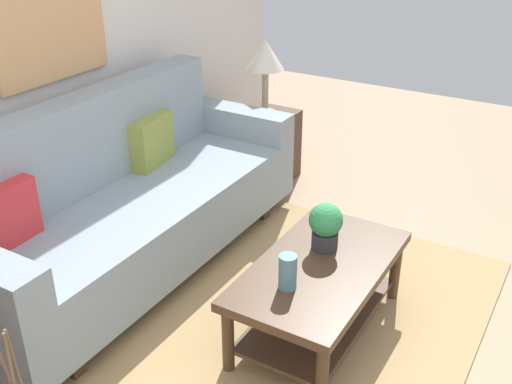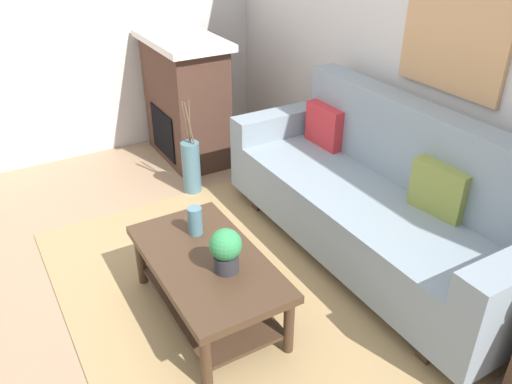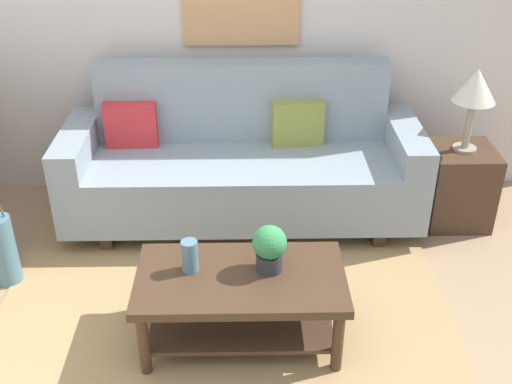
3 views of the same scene
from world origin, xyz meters
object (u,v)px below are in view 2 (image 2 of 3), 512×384
(throw_pillow_crimson, at_px, (326,126))
(floor_vase, at_px, (191,168))
(potted_plant_tabletop, at_px, (226,249))
(couch, at_px, (377,201))
(fireplace, at_px, (186,99))
(coffee_table, at_px, (208,274))
(framed_painting, at_px, (455,28))
(tabletop_vase, at_px, (195,221))
(throw_pillow_olive, at_px, (440,189))

(throw_pillow_crimson, height_order, floor_vase, throw_pillow_crimson)
(potted_plant_tabletop, xyz_separation_m, floor_vase, (-1.59, 0.48, -0.34))
(couch, distance_m, fireplace, 2.18)
(couch, distance_m, coffee_table, 1.28)
(floor_vase, height_order, framed_painting, framed_painting)
(tabletop_vase, xyz_separation_m, floor_vase, (-1.18, 0.48, -0.29))
(throw_pillow_crimson, distance_m, coffee_table, 1.63)
(tabletop_vase, xyz_separation_m, fireplace, (-1.85, 0.75, 0.07))
(potted_plant_tabletop, distance_m, fireplace, 2.38)
(throw_pillow_olive, relative_size, floor_vase, 0.78)
(coffee_table, xyz_separation_m, fireplace, (-2.11, 0.80, 0.27))
(floor_vase, bearing_deg, throw_pillow_olive, 25.19)
(throw_pillow_crimson, height_order, fireplace, fireplace)
(couch, bearing_deg, fireplace, -167.37)
(throw_pillow_olive, bearing_deg, floor_vase, -154.81)
(floor_vase, xyz_separation_m, framed_painting, (1.45, 1.21, 1.30))
(coffee_table, height_order, framed_painting, framed_painting)
(floor_vase, distance_m, framed_painting, 2.29)
(couch, distance_m, potted_plant_tabletop, 1.24)
(throw_pillow_olive, xyz_separation_m, framed_painting, (-0.39, 0.34, 0.85))
(throw_pillow_olive, height_order, floor_vase, throw_pillow_olive)
(throw_pillow_olive, distance_m, floor_vase, 2.08)
(throw_pillow_olive, height_order, tabletop_vase, throw_pillow_olive)
(fireplace, bearing_deg, throw_pillow_olive, 13.45)
(coffee_table, distance_m, framed_painting, 2.12)
(throw_pillow_crimson, distance_m, floor_vase, 1.19)
(throw_pillow_crimson, relative_size, fireplace, 0.31)
(throw_pillow_olive, relative_size, coffee_table, 0.33)
(throw_pillow_crimson, distance_m, framed_painting, 1.20)
(fireplace, bearing_deg, throw_pillow_crimson, 23.95)
(couch, xyz_separation_m, potted_plant_tabletop, (0.14, -1.23, 0.14))
(throw_pillow_olive, relative_size, framed_painting, 0.45)
(coffee_table, bearing_deg, couch, 89.51)
(couch, xyz_separation_m, framed_painting, (0.00, 0.47, 1.10))
(tabletop_vase, xyz_separation_m, framed_painting, (0.27, 1.69, 1.01))
(throw_pillow_olive, bearing_deg, tabletop_vase, -116.10)
(fireplace, distance_m, framed_painting, 2.50)
(floor_vase, relative_size, framed_painting, 0.57)
(tabletop_vase, bearing_deg, couch, 77.35)
(floor_vase, bearing_deg, potted_plant_tabletop, -16.89)
(couch, relative_size, coffee_table, 2.21)
(throw_pillow_olive, height_order, coffee_table, throw_pillow_olive)
(floor_vase, bearing_deg, fireplace, 158.25)
(floor_vase, bearing_deg, tabletop_vase, -22.20)
(tabletop_vase, relative_size, fireplace, 0.15)
(throw_pillow_crimson, distance_m, fireplace, 1.48)
(tabletop_vase, height_order, framed_painting, framed_painting)
(throw_pillow_crimson, xyz_separation_m, floor_vase, (-0.68, -0.87, -0.45))
(framed_painting, bearing_deg, coffee_table, -90.36)
(throw_pillow_olive, bearing_deg, throw_pillow_crimson, 180.00)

